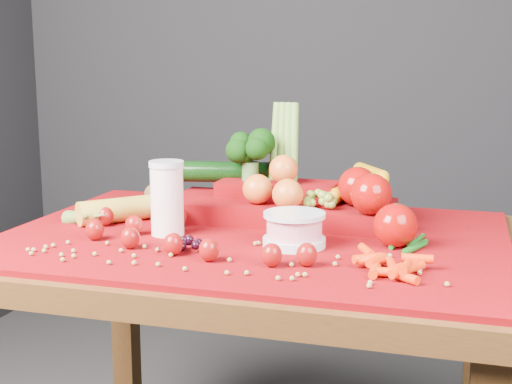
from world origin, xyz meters
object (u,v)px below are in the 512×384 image
(milk_glass, at_px, (167,195))
(produce_mound, at_px, (295,195))
(table, at_px, (253,282))
(yogurt_bowl, at_px, (294,228))

(milk_glass, relative_size, produce_mound, 0.26)
(table, height_order, yogurt_bowl, yogurt_bowl)
(table, relative_size, milk_glass, 6.95)
(produce_mound, bearing_deg, yogurt_bowl, -77.21)
(milk_glass, bearing_deg, yogurt_bowl, -3.18)
(produce_mound, bearing_deg, milk_glass, -138.51)
(yogurt_bowl, bearing_deg, table, 146.80)
(yogurt_bowl, xyz_separation_m, produce_mound, (-0.05, 0.22, 0.02))
(table, distance_m, yogurt_bowl, 0.19)
(table, height_order, milk_glass, milk_glass)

